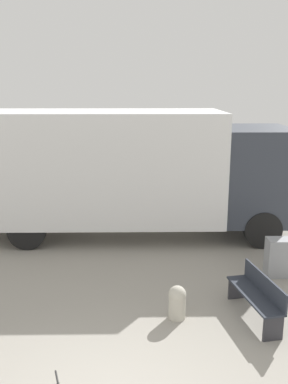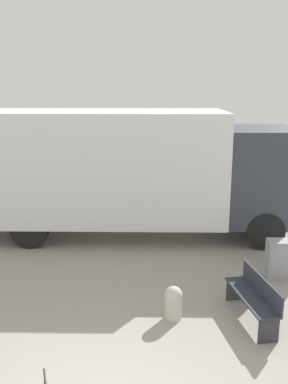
# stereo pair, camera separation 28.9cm
# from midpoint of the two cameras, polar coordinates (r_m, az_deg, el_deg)

# --- Properties ---
(delivery_truck) EXTENTS (8.45, 2.54, 3.38)m
(delivery_truck) POSITION_cam_midpoint_polar(r_m,az_deg,el_deg) (11.55, -2.60, 3.22)
(delivery_truck) COLOR white
(delivery_truck) RESTS_ON ground
(park_bench) EXTENTS (0.68, 1.59, 0.80)m
(park_bench) POSITION_cam_midpoint_polar(r_m,az_deg,el_deg) (7.98, 13.88, -13.12)
(park_bench) COLOR #282D38
(park_bench) RESTS_ON ground
(bollard_near_bench) EXTENTS (0.32, 0.32, 0.62)m
(bollard_near_bench) POSITION_cam_midpoint_polar(r_m,az_deg,el_deg) (7.80, 3.36, -14.35)
(bollard_near_bench) COLOR #B2AD9E
(bollard_near_bench) RESTS_ON ground
(utility_box) EXTENTS (0.69, 0.39, 0.84)m
(utility_box) POSITION_cam_midpoint_polar(r_m,az_deg,el_deg) (9.76, 17.15, -8.32)
(utility_box) COLOR gray
(utility_box) RESTS_ON ground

